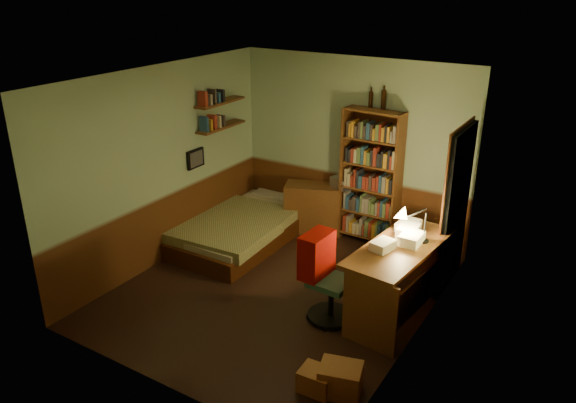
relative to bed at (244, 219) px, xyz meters
The scene contains 24 objects.
floor 1.56m from the bed, 38.74° to the right, with size 3.50×4.00×0.02m, color black.
ceiling 2.74m from the bed, 38.74° to the right, with size 3.50×4.00×0.02m, color silver.
wall_back 1.86m from the bed, 41.57° to the left, with size 3.50×0.02×2.60m, color #9DBA95.
wall_left 1.47m from the bed, 120.84° to the right, with size 0.02×4.00×2.60m, color #9DBA95.
wall_right 3.25m from the bed, 17.93° to the right, with size 0.02×4.00×2.60m, color #9DBA95.
wall_front 3.34m from the bed, 68.13° to the right, with size 3.50×0.02×2.60m, color #9DBA95.
doorway 3.01m from the bed, ahead, with size 0.06×0.90×2.00m, color black.
door_trim 2.97m from the bed, ahead, with size 0.02×0.98×2.08m, color #381908.
bed is the anchor object (origin of this frame).
dresser 1.07m from the bed, 49.35° to the left, with size 0.82×0.41×0.73m, color brown.
mini_stereo 1.52m from the bed, 40.41° to the left, with size 0.29×0.22×0.15m, color #B2B2B7.
bookshelf 1.91m from the bed, 29.91° to the left, with size 0.83×0.26×1.94m, color brown.
bottle_left 2.46m from the bed, 34.75° to the left, with size 0.06×0.06×0.22m, color black.
bottle_right 2.58m from the bed, 31.60° to the left, with size 0.07×0.07×0.25m, color black.
desk 2.67m from the bed, 13.53° to the right, with size 0.66×1.58×0.85m, color brown.
paper_stack 2.65m from the bed, 18.28° to the right, with size 0.19×0.26×0.10m, color silver.
desk_lamp 2.91m from the bed, ahead, with size 0.16×0.16×0.52m, color black.
office_chair 2.33m from the bed, 29.43° to the right, with size 0.48×0.42×0.97m, color #315C44.
red_jacket 2.46m from the bed, 27.97° to the right, with size 0.24×0.43×0.51m, color #A30C04.
wall_shelf_lower 1.35m from the bed, 162.10° to the left, with size 0.20×0.90×0.03m, color brown.
wall_shelf_upper 1.69m from the bed, 162.10° to the left, with size 0.20×0.90×0.03m, color brown.
framed_picture 1.12m from the bed, 146.21° to the right, with size 0.04×0.32×0.26m, color black.
cardboard_box_a 3.44m from the bed, 39.13° to the right, with size 0.39×0.31×0.29m, color #A1693C.
cardboard_box_b 3.34m from the bed, 42.51° to the right, with size 0.31×0.26×0.22m, color #A1693C.
Camera 1 is at (3.25, -5.02, 3.64)m, focal length 35.00 mm.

